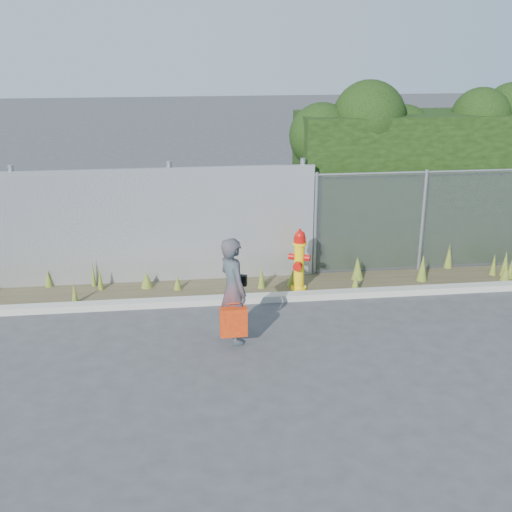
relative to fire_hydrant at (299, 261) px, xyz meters
The scene contains 10 objects.
ground 2.38m from the fire_hydrant, 105.09° to the right, with size 80.00×80.00×0.00m, color #393A3C.
curb 0.90m from the fire_hydrant, 144.57° to the right, with size 16.00×0.22×0.12m, color #A09D91.
weed_strip 0.61m from the fire_hydrant, 33.64° to the left, with size 16.00×1.32×0.55m.
corrugated_fence 3.96m from the fire_hydrant, 168.54° to the left, with size 8.50×0.21×2.30m.
chainlink_fence 3.76m from the fire_hydrant, 11.96° to the left, with size 6.50×0.07×2.05m.
hedge 4.46m from the fire_hydrant, 24.75° to the left, with size 7.51×1.72×3.67m.
fire_hydrant is the anchor object (origin of this frame).
woman 2.35m from the fire_hydrant, 126.26° to the right, with size 0.61×0.40×1.67m, color #0F5A5F.
red_tote_bag 2.56m from the fire_hydrant, 123.25° to the right, with size 0.41×0.15×0.53m.
black_shoulder_bag 2.22m from the fire_hydrant, 125.46° to the right, with size 0.22×0.09×0.16m.
Camera 1 is at (-1.53, -8.63, 4.55)m, focal length 45.00 mm.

